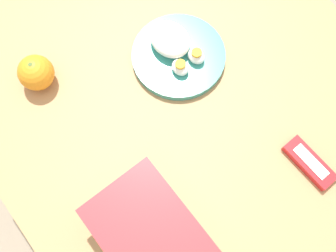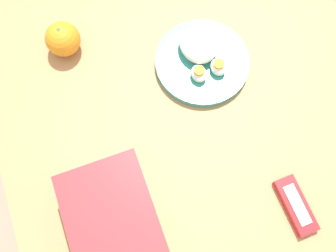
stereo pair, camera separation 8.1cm
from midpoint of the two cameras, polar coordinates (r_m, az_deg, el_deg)
name	(u,v)px [view 1 (the left image)]	position (r m, az deg, el deg)	size (l,w,h in m)	color
ground_plane	(181,174)	(1.58, 0.46, -7.24)	(10.00, 10.00, 0.00)	gray
table	(190,119)	(0.94, 0.77, 0.69)	(1.10, 0.86, 0.75)	#AD7F51
food_container	(150,235)	(0.76, -5.72, -15.98)	(0.22, 0.16, 0.10)	white
orange_fruit	(36,73)	(0.90, -21.06, 6.87)	(0.08, 0.08, 0.08)	orange
rice_plate	(177,52)	(0.89, -1.31, 10.36)	(0.21, 0.21, 0.06)	teal
candy_bar	(309,163)	(0.85, 17.33, -5.51)	(0.12, 0.04, 0.02)	red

